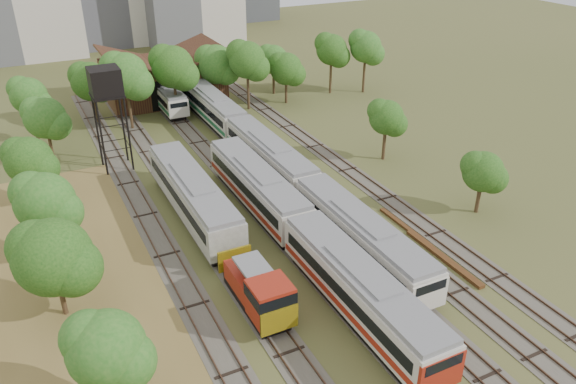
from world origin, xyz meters
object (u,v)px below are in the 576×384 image
shunter_locomotive (260,293)px  water_tower (105,85)px  railcar_green_set (270,157)px  railcar_red_set (301,232)px

shunter_locomotive → water_tower: 30.26m
railcar_green_set → shunter_locomotive: bearing=-116.5°
railcar_green_set → water_tower: 18.23m
railcar_green_set → water_tower: (-14.11, 8.97, 7.27)m
railcar_green_set → shunter_locomotive: (-10.00, -20.04, -0.30)m
shunter_locomotive → water_tower: (-4.11, 29.01, 7.57)m
railcar_green_set → shunter_locomotive: railcar_green_set is taller
shunter_locomotive → water_tower: size_ratio=0.73×
railcar_green_set → railcar_red_set: bearing=-105.2°
railcar_red_set → water_tower: size_ratio=3.14×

